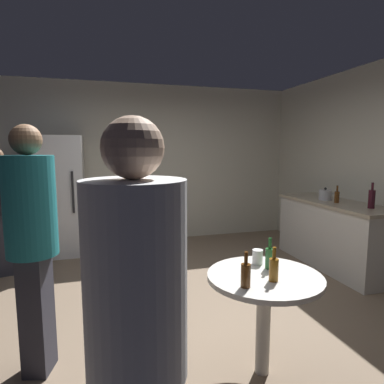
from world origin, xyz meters
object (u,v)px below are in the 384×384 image
(beer_bottle_brown, at_px, (246,274))
(plastic_cup_white, at_px, (257,257))
(person_in_teal_shirt, at_px, (32,231))
(person_in_white_shirt, at_px, (137,330))
(wine_bottle_on_counter, at_px, (372,199))
(beer_bottle_on_counter, at_px, (337,197))
(beer_bottle_amber, at_px, (274,269))
(foreground_table, at_px, (264,289))
(kettle, at_px, (325,195))
(refrigerator, at_px, (60,196))
(beer_bottle_green, at_px, (270,257))

(beer_bottle_brown, bearing_deg, plastic_cup_white, 53.40)
(person_in_teal_shirt, height_order, person_in_white_shirt, person_in_teal_shirt)
(person_in_teal_shirt, bearing_deg, wine_bottle_on_counter, 25.62)
(beer_bottle_on_counter, relative_size, plastic_cup_white, 2.09)
(person_in_teal_shirt, bearing_deg, beer_bottle_amber, -5.81)
(beer_bottle_on_counter, height_order, foreground_table, beer_bottle_on_counter)
(kettle, distance_m, plastic_cup_white, 2.51)
(plastic_cup_white, bearing_deg, beer_bottle_amber, -98.59)
(wine_bottle_on_counter, bearing_deg, beer_bottle_amber, -147.96)
(refrigerator, distance_m, beer_bottle_amber, 3.81)
(beer_bottle_brown, bearing_deg, beer_bottle_green, 39.04)
(plastic_cup_white, bearing_deg, refrigerator, 118.88)
(foreground_table, bearing_deg, beer_bottle_green, 47.17)
(foreground_table, xyz_separation_m, beer_bottle_brown, (-0.22, -0.15, 0.19))
(beer_bottle_brown, relative_size, person_in_white_shirt, 0.14)
(wine_bottle_on_counter, bearing_deg, plastic_cup_white, -154.44)
(foreground_table, height_order, person_in_white_shirt, person_in_white_shirt)
(foreground_table, height_order, person_in_teal_shirt, person_in_teal_shirt)
(foreground_table, relative_size, beer_bottle_brown, 3.48)
(wine_bottle_on_counter, height_order, person_in_white_shirt, person_in_white_shirt)
(refrigerator, xyz_separation_m, beer_bottle_brown, (1.44, -3.47, -0.08))
(beer_bottle_on_counter, relative_size, beer_bottle_amber, 1.00)
(beer_bottle_amber, distance_m, plastic_cup_white, 0.33)
(beer_bottle_green, bearing_deg, plastic_cup_white, 108.61)
(foreground_table, distance_m, beer_bottle_amber, 0.22)
(beer_bottle_brown, bearing_deg, foreground_table, 35.00)
(refrigerator, distance_m, kettle, 3.88)
(refrigerator, relative_size, beer_bottle_amber, 7.83)
(beer_bottle_amber, distance_m, beer_bottle_brown, 0.22)
(beer_bottle_amber, bearing_deg, beer_bottle_on_counter, 41.98)
(beer_bottle_brown, height_order, plastic_cup_white, beer_bottle_brown)
(beer_bottle_on_counter, bearing_deg, plastic_cup_white, -143.11)
(wine_bottle_on_counter, height_order, person_in_teal_shirt, person_in_teal_shirt)
(refrigerator, height_order, beer_bottle_brown, refrigerator)
(beer_bottle_amber, bearing_deg, person_in_white_shirt, -140.79)
(person_in_teal_shirt, xyz_separation_m, person_in_white_shirt, (0.56, -1.38, -0.04))
(person_in_white_shirt, bearing_deg, refrigerator, 29.55)
(wine_bottle_on_counter, bearing_deg, beer_bottle_on_counter, 104.21)
(wine_bottle_on_counter, relative_size, beer_bottle_brown, 1.35)
(kettle, height_order, beer_bottle_green, kettle)
(beer_bottle_green, xyz_separation_m, person_in_teal_shirt, (-1.63, 0.37, 0.22))
(foreground_table, relative_size, beer_bottle_green, 3.48)
(beer_bottle_brown, bearing_deg, wine_bottle_on_counter, 30.20)
(foreground_table, bearing_deg, beer_bottle_brown, -145.00)
(foreground_table, bearing_deg, beer_bottle_amber, -88.58)
(refrigerator, relative_size, person_in_teal_shirt, 1.02)
(refrigerator, height_order, foreground_table, refrigerator)
(wine_bottle_on_counter, distance_m, person_in_teal_shirt, 3.64)
(wine_bottle_on_counter, xyz_separation_m, beer_bottle_amber, (-2.03, -1.27, -0.20))
(beer_bottle_on_counter, height_order, person_in_teal_shirt, person_in_teal_shirt)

